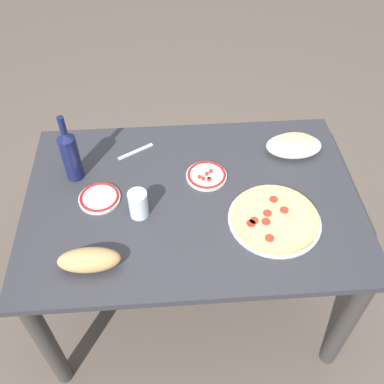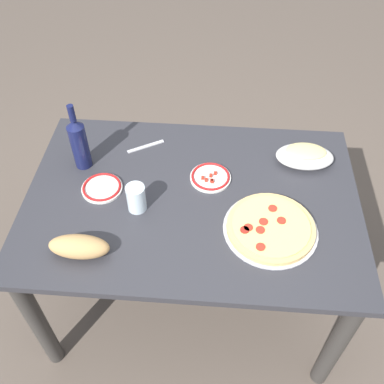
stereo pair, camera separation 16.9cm
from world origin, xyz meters
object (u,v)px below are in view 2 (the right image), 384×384
Objects in this scene: water_glass at (136,198)px; side_plate_near at (210,177)px; side_plate_far at (102,188)px; dining_table at (192,216)px; pepperoni_pizza at (271,228)px; wine_bottle at (79,142)px; bread_loaf at (79,247)px; baked_pasta_dish at (305,155)px.

side_plate_near is (-0.27, -0.18, -0.05)m from water_glass.
water_glass is at bearing 151.37° from side_plate_far.
water_glass reaches higher than dining_table.
pepperoni_pizza is 3.09× the size of water_glass.
side_plate_near reaches higher than dining_table.
side_plate_far is at bearing -28.63° from water_glass.
side_plate_near is at bearing -122.03° from dining_table.
wine_bottle is 1.41× the size of bread_loaf.
dining_table is 0.36m from pepperoni_pizza.
dining_table is 0.28m from water_glass.
side_plate_near is at bearing -167.85° from side_plate_far.
side_plate_far is 0.76× the size of bread_loaf.
wine_bottle is 0.35m from water_glass.
side_plate_far is (-0.11, 0.14, -0.11)m from wine_bottle.
dining_table is 0.38m from side_plate_far.
side_plate_near is at bearing -146.80° from water_glass.
dining_table is 0.53m from baked_pasta_dish.
bread_loaf is at bearing 88.72° from side_plate_far.
side_plate_near is (-0.54, 0.04, -0.11)m from wine_bottle.
side_plate_far is (0.66, -0.15, -0.01)m from pepperoni_pizza.
baked_pasta_dish is 0.73m from water_glass.
water_glass is (0.21, 0.07, 0.17)m from dining_table.
bread_loaf is at bearing 102.54° from wine_bottle.
wine_bottle is (0.92, 0.08, 0.08)m from baked_pasta_dish.
baked_pasta_dish is 1.43× the size of side_plate_near.
water_glass is at bearing 139.99° from wine_bottle.
baked_pasta_dish is (-0.16, -0.37, 0.03)m from pepperoni_pizza.
pepperoni_pizza reaches higher than dining_table.
baked_pasta_dish is (-0.46, -0.23, 0.16)m from dining_table.
water_glass is 0.69× the size of side_plate_far.
bread_loaf is (0.67, 0.16, 0.03)m from pepperoni_pizza.
baked_pasta_dish is 0.79× the size of wine_bottle.
dining_table is 0.18m from side_plate_near.
bread_loaf is at bearing 42.73° from side_plate_near.
water_glass reaches higher than baked_pasta_dish.
pepperoni_pizza reaches higher than side_plate_far.
wine_bottle is (0.77, -0.29, 0.11)m from pepperoni_pizza.
baked_pasta_dish is at bearing -155.33° from water_glass.
water_glass is (-0.26, 0.22, -0.07)m from wine_bottle.
side_plate_far is at bearing 128.13° from wine_bottle.
side_plate_near is 0.78× the size of bread_loaf.
pepperoni_pizza is 1.16× the size of wine_bottle.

